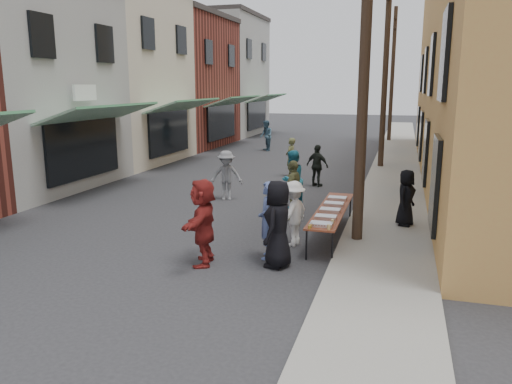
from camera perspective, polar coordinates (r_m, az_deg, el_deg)
The scene contains 27 objects.
ground at distance 11.25m, azimuth -12.71°, elevation -8.22°, with size 120.00×120.00×0.00m, color #28282B.
sidewalk at distance 24.47m, azimuth 15.65°, elevation 2.70°, with size 2.20×60.00×0.10m, color gray.
storefront_row at distance 28.56m, azimuth -16.23°, elevation 12.17°, with size 8.00×37.00×9.00m.
utility_pole_near at distance 12.23m, azimuth 12.33°, elevation 14.88°, with size 0.26×0.26×9.00m, color #2D2116.
utility_pole_mid at distance 24.20m, azimuth 14.56°, elevation 13.25°, with size 0.26×0.26×9.00m, color #2D2116.
utility_pole_far at distance 36.19m, azimuth 15.31°, elevation 12.70°, with size 0.26×0.26×9.00m, color #2D2116.
serving_table at distance 12.93m, azimuth 8.64°, elevation -2.09°, with size 0.70×4.00×0.75m.
catering_tray_sausage at distance 11.33m, azimuth 7.49°, elevation -3.68°, with size 0.50×0.33×0.08m, color maroon.
catering_tray_foil_b at distance 11.95m, azimuth 7.98°, elevation -2.86°, with size 0.50×0.33×0.08m, color #B2B2B7.
catering_tray_buns at distance 12.62m, azimuth 8.46°, elevation -2.07°, with size 0.50×0.33×0.08m, color tan.
catering_tray_foil_d at distance 13.29m, azimuth 8.89°, elevation -1.36°, with size 0.50×0.33×0.08m, color #B2B2B7.
catering_tray_buns_end at distance 13.97m, azimuth 9.28°, elevation -0.72°, with size 0.50×0.33×0.08m, color tan.
condiment_jar_a at distance 11.08m, azimuth 6.12°, elevation -4.01°, with size 0.07×0.07×0.08m, color #A57F26.
condiment_jar_b at distance 11.17m, azimuth 6.21°, elevation -3.87°, with size 0.07×0.07×0.08m, color #A57F26.
condiment_jar_c at distance 11.27m, azimuth 6.30°, elevation -3.73°, with size 0.07×0.07×0.08m, color #A57F26.
cup_stack at distance 11.06m, azimuth 8.31°, elevation -3.99°, with size 0.08×0.08×0.12m, color tan.
guest_front_a at distance 10.68m, azimuth 2.54°, elevation -3.68°, with size 0.93×0.60×1.89m, color black.
guest_front_b at distance 11.22m, azimuth 1.34°, elevation -3.23°, with size 0.65×0.42×1.77m, color #4E5F97.
guest_front_c at distance 15.91m, azimuth 4.13°, elevation 1.46°, with size 0.90×0.70×1.85m, color teal.
guest_front_d at distance 12.16m, azimuth 4.26°, elevation -2.46°, with size 1.03×0.59×1.60m, color white.
guest_front_e at distance 14.55m, azimuth 4.30°, elevation 0.25°, with size 1.02×0.43×1.74m, color #64663B.
guest_queue_back at distance 10.87m, azimuth -6.07°, elevation -3.42°, with size 1.77×0.56×1.91m, color maroon.
server at distance 14.12m, azimuth 16.75°, elevation -0.62°, with size 0.75×0.49×1.54m, color black.
passerby_left at distance 17.02m, azimuth -3.41°, elevation 1.90°, with size 1.09×0.63×1.69m, color slate.
passerby_mid at distance 19.41m, azimuth 7.02°, elevation 3.00°, with size 0.95×0.40×1.63m, color black.
passerby_right at distance 21.56m, azimuth 3.98°, elevation 4.00°, with size 0.60×0.40×1.66m, color brown.
passerby_far at distance 29.99m, azimuth 1.17°, elevation 6.46°, with size 0.89×0.69×1.83m, color #426881.
Camera 1 is at (5.27, -9.17, 3.85)m, focal length 35.00 mm.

